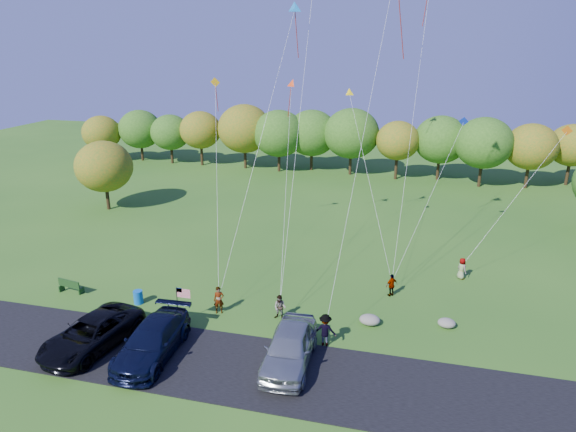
% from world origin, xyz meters
% --- Properties ---
extents(ground, '(140.00, 140.00, 0.00)m').
position_xyz_m(ground, '(0.00, 0.00, 0.00)').
color(ground, '#2B5D1A').
rests_on(ground, ground).
extents(asphalt_lane, '(44.00, 6.00, 0.06)m').
position_xyz_m(asphalt_lane, '(0.00, -4.00, 0.03)').
color(asphalt_lane, black).
rests_on(asphalt_lane, ground).
extents(treeline, '(76.53, 27.55, 8.24)m').
position_xyz_m(treeline, '(1.31, 36.13, 4.71)').
color(treeline, '#362613').
rests_on(treeline, ground).
extents(minivan_dark, '(3.95, 6.62, 1.72)m').
position_xyz_m(minivan_dark, '(-8.76, -4.26, 0.92)').
color(minivan_dark, black).
rests_on(minivan_dark, asphalt_lane).
extents(minivan_navy, '(2.76, 6.28, 1.79)m').
position_xyz_m(minivan_navy, '(-5.15, -4.16, 0.96)').
color(minivan_navy, black).
rests_on(minivan_navy, asphalt_lane).
extents(minivan_silver, '(2.57, 5.92, 1.99)m').
position_xyz_m(minivan_silver, '(2.15, -3.08, 1.05)').
color(minivan_silver, '#959A9E').
rests_on(minivan_silver, asphalt_lane).
extents(flyer_a, '(0.76, 0.63, 1.77)m').
position_xyz_m(flyer_a, '(-3.43, 1.12, 0.88)').
color(flyer_a, '#4C4C59').
rests_on(flyer_a, ground).
extents(flyer_b, '(0.86, 0.72, 1.59)m').
position_xyz_m(flyer_b, '(0.46, 1.32, 0.79)').
color(flyer_b, '#4C4C59').
rests_on(flyer_b, ground).
extents(flyer_c, '(1.25, 0.74, 1.90)m').
position_xyz_m(flyer_c, '(3.63, -0.80, 0.95)').
color(flyer_c, '#4C4C59').
rests_on(flyer_c, ground).
extents(flyer_d, '(0.94, 0.90, 1.57)m').
position_xyz_m(flyer_d, '(6.86, 6.06, 0.78)').
color(flyer_d, '#4C4C59').
rests_on(flyer_d, ground).
extents(flyer_e, '(0.86, 0.91, 1.57)m').
position_xyz_m(flyer_e, '(11.55, 9.94, 0.79)').
color(flyer_e, '#4C4C59').
rests_on(flyer_e, ground).
extents(park_bench, '(1.83, 0.61, 1.01)m').
position_xyz_m(park_bench, '(-14.14, 1.14, 0.54)').
color(park_bench, '#183914').
rests_on(park_bench, ground).
extents(trash_barrel, '(0.59, 0.59, 0.89)m').
position_xyz_m(trash_barrel, '(-8.96, 0.98, 0.44)').
color(trash_barrel, blue).
rests_on(trash_barrel, ground).
extents(flag_assembly, '(0.90, 0.58, 2.42)m').
position_xyz_m(flag_assembly, '(-5.06, -0.70, 1.81)').
color(flag_assembly, black).
rests_on(flag_assembly, ground).
extents(boulder_near, '(1.24, 0.97, 0.62)m').
position_xyz_m(boulder_near, '(5.84, 2.02, 0.31)').
color(boulder_near, gray).
rests_on(boulder_near, ground).
extents(boulder_far, '(1.05, 0.88, 0.55)m').
position_xyz_m(boulder_far, '(10.30, 2.84, 0.27)').
color(boulder_far, gray).
rests_on(boulder_far, ground).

